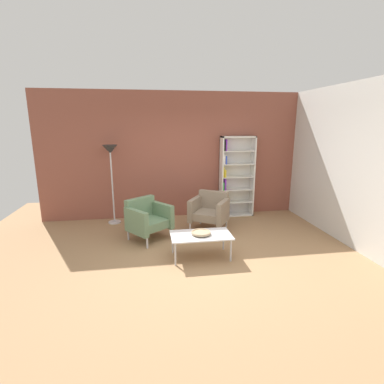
{
  "coord_description": "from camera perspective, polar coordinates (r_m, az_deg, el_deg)",
  "views": [
    {
      "loc": [
        -0.77,
        -4.29,
        2.19
      ],
      "look_at": [
        0.02,
        0.84,
        0.95
      ],
      "focal_mm": 26.99,
      "sensor_mm": 36.0,
      "label": 1
    }
  ],
  "objects": [
    {
      "name": "plaster_right_partition",
      "position": [
        6.13,
        27.7,
        4.98
      ],
      "size": [
        0.12,
        5.2,
        2.9
      ],
      "primitive_type": "cube",
      "color": "silver",
      "rests_on": "ground_plane"
    },
    {
      "name": "armchair_spare_guest",
      "position": [
        5.62,
        -8.8,
        -5.13
      ],
      "size": [
        0.95,
        0.94,
        0.78
      ],
      "rotation": [
        0.0,
        0.0,
        0.66
      ],
      "color": "slate",
      "rests_on": "ground_plane"
    },
    {
      "name": "armchair_corner_red",
      "position": [
        6.07,
        3.56,
        -3.59
      ],
      "size": [
        0.94,
        0.92,
        0.78
      ],
      "rotation": [
        0.0,
        0.0,
        -0.56
      ],
      "color": "gray",
      "rests_on": "ground_plane"
    },
    {
      "name": "decorative_bowl",
      "position": [
        4.8,
        1.79,
        -8.01
      ],
      "size": [
        0.32,
        0.32,
        0.05
      ],
      "color": "tan",
      "rests_on": "coffee_table_low"
    },
    {
      "name": "ground_plane",
      "position": [
        4.87,
        1.26,
        -13.26
      ],
      "size": [
        8.32,
        8.32,
        0.0
      ],
      "primitive_type": "plane",
      "color": "#9E7751"
    },
    {
      "name": "brick_back_panel",
      "position": [
        6.83,
        -2.3,
        7.21
      ],
      "size": [
        6.4,
        0.12,
        2.9
      ],
      "primitive_type": "cube",
      "color": "brown",
      "rests_on": "ground_plane"
    },
    {
      "name": "floor_lamp_torchiere",
      "position": [
        6.48,
        -15.78,
        6.36
      ],
      "size": [
        0.32,
        0.32,
        1.74
      ],
      "color": "silver",
      "rests_on": "ground_plane"
    },
    {
      "name": "bookshelf_tall",
      "position": [
        6.96,
        8.33,
        2.86
      ],
      "size": [
        0.8,
        0.3,
        1.9
      ],
      "color": "silver",
      "rests_on": "ground_plane"
    },
    {
      "name": "coffee_table_low",
      "position": [
        4.82,
        1.78,
        -8.74
      ],
      "size": [
        1.0,
        0.56,
        0.4
      ],
      "color": "silver",
      "rests_on": "ground_plane"
    }
  ]
}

